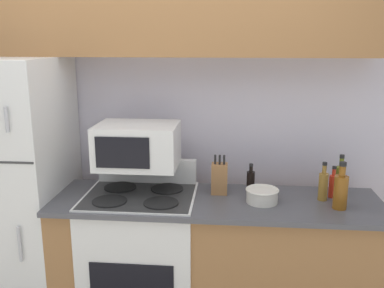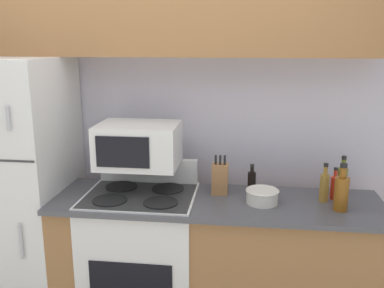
# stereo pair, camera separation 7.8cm
# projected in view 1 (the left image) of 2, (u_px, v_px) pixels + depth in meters

# --- Properties ---
(wall_back) EXTENTS (8.00, 0.05, 2.55)m
(wall_back) POSITION_uv_depth(u_px,v_px,m) (168.00, 126.00, 3.04)
(wall_back) COLOR silver
(wall_back) RESTS_ON ground_plane
(lower_cabinets) EXTENTS (2.01, 0.60, 0.92)m
(lower_cabinets) POSITION_uv_depth(u_px,v_px,m) (216.00, 266.00, 2.75)
(lower_cabinets) COLOR #9E6B3D
(lower_cabinets) RESTS_ON ground_plane
(refrigerator) EXTENTS (0.74, 0.74, 1.77)m
(refrigerator) POSITION_uv_depth(u_px,v_px,m) (10.00, 192.00, 2.84)
(refrigerator) COLOR white
(refrigerator) RESTS_ON ground_plane
(upper_cabinets) EXTENTS (2.76, 0.31, 0.59)m
(upper_cabinets) POSITION_uv_depth(u_px,v_px,m) (162.00, 9.00, 2.68)
(upper_cabinets) COLOR #9E6B3D
(upper_cabinets) RESTS_ON refrigerator
(stove) EXTENTS (0.69, 0.58, 1.09)m
(stove) POSITION_uv_depth(u_px,v_px,m) (142.00, 260.00, 2.77)
(stove) COLOR white
(stove) RESTS_ON ground_plane
(microwave) EXTENTS (0.50, 0.38, 0.27)m
(microwave) POSITION_uv_depth(u_px,v_px,m) (138.00, 145.00, 2.68)
(microwave) COLOR white
(microwave) RESTS_ON stove
(knife_block) EXTENTS (0.10, 0.09, 0.25)m
(knife_block) POSITION_uv_depth(u_px,v_px,m) (219.00, 178.00, 2.70)
(knife_block) COLOR #9E6B3D
(knife_block) RESTS_ON lower_cabinets
(bowl) EXTENTS (0.20, 0.20, 0.09)m
(bowl) POSITION_uv_depth(u_px,v_px,m) (262.00, 195.00, 2.56)
(bowl) COLOR silver
(bowl) RESTS_ON lower_cabinets
(bottle_hot_sauce) EXTENTS (0.05, 0.05, 0.20)m
(bottle_hot_sauce) POSITION_uv_depth(u_px,v_px,m) (333.00, 185.00, 2.64)
(bottle_hot_sauce) COLOR red
(bottle_hot_sauce) RESTS_ON lower_cabinets
(bottle_vinegar) EXTENTS (0.06, 0.06, 0.24)m
(bottle_vinegar) POSITION_uv_depth(u_px,v_px,m) (323.00, 185.00, 2.59)
(bottle_vinegar) COLOR olive
(bottle_vinegar) RESTS_ON lower_cabinets
(bottle_olive_oil) EXTENTS (0.06, 0.06, 0.26)m
(bottle_olive_oil) POSITION_uv_depth(u_px,v_px,m) (340.00, 179.00, 2.68)
(bottle_olive_oil) COLOR #5B6619
(bottle_olive_oil) RESTS_ON lower_cabinets
(bottle_whiskey) EXTENTS (0.08, 0.08, 0.28)m
(bottle_whiskey) POSITION_uv_depth(u_px,v_px,m) (341.00, 191.00, 2.46)
(bottle_whiskey) COLOR brown
(bottle_whiskey) RESTS_ON lower_cabinets
(bottle_soy_sauce) EXTENTS (0.05, 0.05, 0.18)m
(bottle_soy_sauce) POSITION_uv_depth(u_px,v_px,m) (251.00, 180.00, 2.76)
(bottle_soy_sauce) COLOR black
(bottle_soy_sauce) RESTS_ON lower_cabinets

